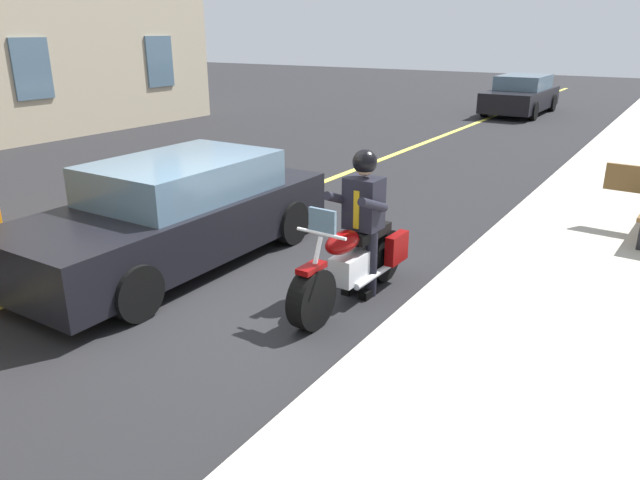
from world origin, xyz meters
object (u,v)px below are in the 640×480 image
Objects in this scene: motorcycle_main at (354,263)px; rider_main at (363,211)px; car_dark at (178,213)px; car_silver at (521,95)px.

rider_main is at bearing 179.26° from motorcycle_main.
motorcycle_main is 2.59m from car_dark.
car_dark is (0.21, -2.57, 0.24)m from motorcycle_main.
rider_main is (-0.19, 0.00, 0.58)m from motorcycle_main.
car_silver is (-17.54, -2.71, 0.24)m from motorcycle_main.
car_dark is (0.40, -2.58, -0.35)m from rider_main.
rider_main reaches higher than car_dark.
rider_main is 17.56m from car_silver.
car_silver is at bearing -171.21° from motorcycle_main.
car_silver is at bearing -179.55° from car_dark.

